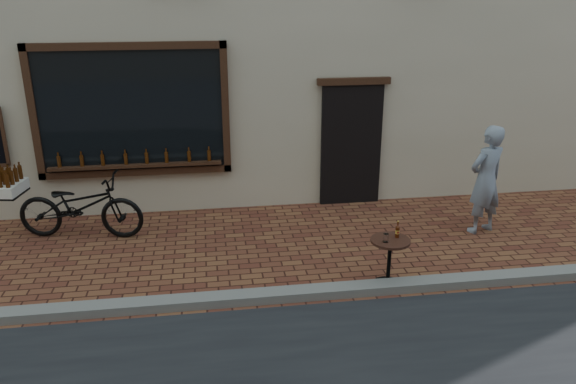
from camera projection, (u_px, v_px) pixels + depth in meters
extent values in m
plane|color=#57271C|center=(270.00, 308.00, 7.06)|extent=(90.00, 90.00, 0.00)
cube|color=slate|center=(268.00, 296.00, 7.22)|extent=(90.00, 0.25, 0.12)
cube|color=black|center=(132.00, 111.00, 9.36)|extent=(3.00, 0.06, 2.00)
cube|color=black|center=(125.00, 46.00, 8.98)|extent=(3.24, 0.10, 0.12)
cube|color=black|center=(137.00, 172.00, 9.71)|extent=(3.24, 0.10, 0.12)
cube|color=black|center=(33.00, 114.00, 9.13)|extent=(0.12, 0.10, 2.24)
cube|color=black|center=(225.00, 108.00, 9.56)|extent=(0.12, 0.10, 2.24)
cube|color=black|center=(136.00, 165.00, 9.62)|extent=(2.90, 0.16, 0.05)
cube|color=black|center=(351.00, 145.00, 10.15)|extent=(1.10, 0.10, 2.20)
cube|color=black|center=(354.00, 81.00, 9.72)|extent=(1.30, 0.10, 0.12)
cylinder|color=#3D1C07|center=(59.00, 162.00, 9.40)|extent=(0.06, 0.06, 0.19)
cylinder|color=#3D1C07|center=(81.00, 161.00, 9.45)|extent=(0.06, 0.06, 0.19)
cylinder|color=#3D1C07|center=(103.00, 160.00, 9.50)|extent=(0.06, 0.06, 0.19)
cylinder|color=#3D1C07|center=(125.00, 159.00, 9.55)|extent=(0.06, 0.06, 0.19)
cylinder|color=#3D1C07|center=(146.00, 158.00, 9.60)|extent=(0.06, 0.06, 0.19)
cylinder|color=#3D1C07|center=(168.00, 157.00, 9.65)|extent=(0.06, 0.06, 0.19)
cylinder|color=#3D1C07|center=(189.00, 156.00, 9.70)|extent=(0.06, 0.06, 0.19)
cylinder|color=#3D1C07|center=(209.00, 156.00, 9.75)|extent=(0.06, 0.06, 0.19)
imported|color=black|center=(80.00, 206.00, 8.90)|extent=(2.09, 1.04, 1.05)
cube|color=black|center=(10.00, 194.00, 8.87)|extent=(0.49, 0.62, 0.03)
cube|color=silver|center=(9.00, 188.00, 8.84)|extent=(0.49, 0.64, 0.16)
cylinder|color=#3D1C07|center=(7.00, 181.00, 8.57)|extent=(0.07, 0.07, 0.22)
cylinder|color=#3D1C07|center=(0.00, 181.00, 8.57)|extent=(0.07, 0.07, 0.22)
cylinder|color=#3D1C07|center=(12.00, 178.00, 8.70)|extent=(0.07, 0.07, 0.22)
cylinder|color=#3D1C07|center=(4.00, 178.00, 8.70)|extent=(0.07, 0.07, 0.22)
cylinder|color=#3D1C07|center=(16.00, 175.00, 8.83)|extent=(0.07, 0.07, 0.22)
cylinder|color=#3D1C07|center=(9.00, 175.00, 8.84)|extent=(0.07, 0.07, 0.22)
cylinder|color=#3D1C07|center=(1.00, 175.00, 8.84)|extent=(0.07, 0.07, 0.22)
cylinder|color=#3D1C07|center=(20.00, 172.00, 8.96)|extent=(0.07, 0.07, 0.22)
cylinder|color=black|center=(387.00, 284.00, 7.60)|extent=(0.39, 0.39, 0.03)
cylinder|color=black|center=(389.00, 263.00, 7.49)|extent=(0.05, 0.05, 0.61)
cylinder|color=black|center=(390.00, 241.00, 7.38)|extent=(0.53, 0.53, 0.04)
cylinder|color=gold|center=(397.00, 232.00, 7.41)|extent=(0.06, 0.06, 0.05)
cylinder|color=white|center=(386.00, 238.00, 7.29)|extent=(0.07, 0.07, 0.11)
imported|color=gray|center=(486.00, 180.00, 8.98)|extent=(0.76, 0.62, 1.79)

